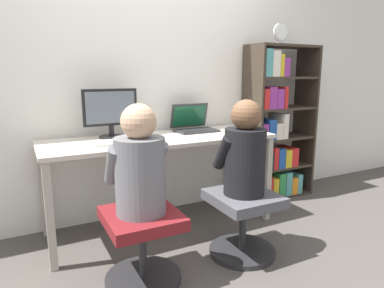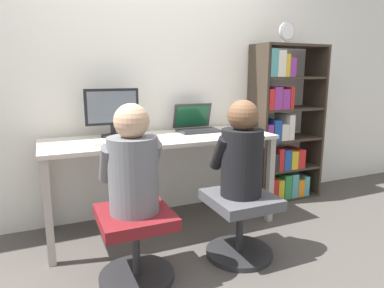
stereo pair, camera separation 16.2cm
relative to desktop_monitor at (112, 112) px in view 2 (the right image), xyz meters
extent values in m
plane|color=#4C4742|center=(0.35, -0.48, -0.95)|extent=(14.00, 14.00, 0.00)
cube|color=white|center=(0.35, 0.21, 0.35)|extent=(10.00, 0.05, 2.60)
cube|color=beige|center=(0.35, -0.17, -0.21)|extent=(1.82, 0.63, 0.03)
cube|color=#ADA497|center=(-0.52, -0.44, -0.59)|extent=(0.05, 0.05, 0.73)
cube|color=#ADA497|center=(1.22, -0.44, -0.59)|extent=(0.05, 0.05, 0.73)
cube|color=#ADA497|center=(-0.52, 0.11, -0.59)|extent=(0.05, 0.05, 0.73)
cube|color=#ADA497|center=(1.22, 0.11, -0.59)|extent=(0.05, 0.05, 0.73)
cylinder|color=black|center=(0.00, 0.00, -0.19)|extent=(0.19, 0.19, 0.01)
cylinder|color=black|center=(0.00, 0.00, -0.14)|extent=(0.04, 0.04, 0.08)
cube|color=black|center=(0.00, 0.00, 0.04)|extent=(0.42, 0.02, 0.28)
cube|color=slate|center=(0.00, -0.01, 0.04)|extent=(0.38, 0.01, 0.24)
cube|color=#2D2D30|center=(0.72, -0.06, -0.19)|extent=(0.35, 0.22, 0.02)
cube|color=black|center=(0.72, -0.06, -0.17)|extent=(0.31, 0.17, 0.00)
cube|color=#2D2D30|center=(0.72, 0.08, -0.07)|extent=(0.35, 0.07, 0.22)
cube|color=#144C2D|center=(0.72, 0.07, -0.07)|extent=(0.31, 0.05, 0.18)
cube|color=silver|center=(0.00, -0.25, -0.19)|extent=(0.40, 0.16, 0.02)
cube|color=#BAB8AD|center=(0.00, -0.25, -0.17)|extent=(0.37, 0.13, 0.00)
ellipsoid|color=#99999E|center=(0.26, -0.28, -0.18)|extent=(0.06, 0.11, 0.04)
cylinder|color=#262628|center=(-0.05, -0.82, -0.94)|extent=(0.47, 0.47, 0.04)
cylinder|color=#262628|center=(-0.05, -0.82, -0.75)|extent=(0.05, 0.05, 0.34)
cube|color=maroon|center=(-0.05, -0.82, -0.54)|extent=(0.43, 0.45, 0.07)
cylinder|color=#262628|center=(0.68, -0.83, -0.94)|extent=(0.47, 0.47, 0.04)
cylinder|color=#262628|center=(0.68, -0.83, -0.75)|extent=(0.05, 0.05, 0.34)
cube|color=#4C4C51|center=(0.68, -0.83, -0.54)|extent=(0.43, 0.45, 0.07)
cylinder|color=slate|center=(-0.05, -0.82, -0.28)|extent=(0.29, 0.29, 0.45)
sphere|color=tan|center=(-0.05, -0.82, 0.04)|extent=(0.20, 0.20, 0.20)
cylinder|color=slate|center=(-0.19, -0.76, -0.22)|extent=(0.08, 0.20, 0.25)
cylinder|color=slate|center=(0.09, -0.76, -0.22)|extent=(0.08, 0.20, 0.25)
cylinder|color=black|center=(0.68, -0.83, -0.28)|extent=(0.28, 0.28, 0.45)
sphere|color=brown|center=(0.68, -0.83, 0.03)|extent=(0.20, 0.20, 0.20)
cylinder|color=black|center=(0.55, -0.77, -0.22)|extent=(0.08, 0.20, 0.25)
cylinder|color=black|center=(0.82, -0.77, -0.22)|extent=(0.08, 0.20, 0.25)
cube|color=#382D23|center=(1.37, 0.01, -0.19)|extent=(0.02, 0.33, 1.53)
cube|color=#382D23|center=(2.06, 0.01, -0.19)|extent=(0.02, 0.33, 1.53)
cube|color=#382D23|center=(1.72, 0.01, -0.94)|extent=(0.67, 0.31, 0.02)
cube|color=#382D23|center=(1.72, 0.01, -0.64)|extent=(0.67, 0.31, 0.02)
cube|color=#382D23|center=(1.72, 0.01, -0.34)|extent=(0.67, 0.31, 0.02)
cube|color=#382D23|center=(1.72, 0.01, -0.04)|extent=(0.67, 0.31, 0.02)
cube|color=#382D23|center=(1.72, 0.01, 0.26)|extent=(0.67, 0.31, 0.02)
cube|color=#382D23|center=(1.72, 0.01, 0.56)|extent=(0.67, 0.31, 0.02)
cube|color=red|center=(1.43, -0.02, -0.85)|extent=(0.09, 0.25, 0.16)
cube|color=red|center=(1.51, -0.02, -0.82)|extent=(0.06, 0.26, 0.22)
cube|color=gold|center=(1.58, -0.05, -0.83)|extent=(0.07, 0.20, 0.20)
cube|color=#2D8C47|center=(1.67, -0.02, -0.81)|extent=(0.08, 0.26, 0.24)
cube|color=teal|center=(1.75, -0.01, -0.81)|extent=(0.08, 0.27, 0.24)
cube|color=orange|center=(1.83, -0.05, -0.84)|extent=(0.07, 0.20, 0.18)
cube|color=teal|center=(1.90, -0.04, -0.83)|extent=(0.06, 0.21, 0.20)
cube|color=#8C338C|center=(1.43, -0.03, -0.51)|extent=(0.08, 0.23, 0.24)
cube|color=#262628|center=(1.50, -0.05, -0.54)|extent=(0.06, 0.19, 0.17)
cube|color=red|center=(1.57, -0.03, -0.52)|extent=(0.06, 0.24, 0.22)
cube|color=#1E4C9E|center=(1.64, -0.06, -0.53)|extent=(0.08, 0.18, 0.20)
cube|color=gold|center=(1.73, -0.03, -0.54)|extent=(0.08, 0.24, 0.18)
cube|color=red|center=(1.81, -0.03, -0.54)|extent=(0.09, 0.24, 0.19)
cube|color=#8C338C|center=(1.42, -0.01, -0.25)|extent=(0.07, 0.28, 0.16)
cube|color=#1E4C9E|center=(1.51, -0.02, -0.23)|extent=(0.09, 0.27, 0.20)
cube|color=silver|center=(1.59, -0.05, -0.25)|extent=(0.08, 0.19, 0.15)
cube|color=silver|center=(1.67, -0.03, -0.21)|extent=(0.06, 0.25, 0.24)
cube|color=red|center=(1.42, -0.04, 0.07)|extent=(0.06, 0.21, 0.19)
cube|color=#8C338C|center=(1.49, -0.05, 0.07)|extent=(0.09, 0.20, 0.21)
cube|color=#8C338C|center=(1.58, -0.02, 0.06)|extent=(0.08, 0.25, 0.18)
cube|color=red|center=(1.65, -0.04, 0.07)|extent=(0.04, 0.23, 0.21)
cube|color=teal|center=(1.43, -0.02, 0.40)|extent=(0.08, 0.25, 0.25)
cube|color=silver|center=(1.51, -0.05, 0.39)|extent=(0.09, 0.20, 0.24)
cube|color=gold|center=(1.58, -0.03, 0.37)|extent=(0.04, 0.24, 0.21)
cube|color=#8C338C|center=(1.64, -0.02, 0.36)|extent=(0.07, 0.25, 0.17)
cube|color=#B2B2B7|center=(1.59, -0.09, 0.58)|extent=(0.06, 0.03, 0.02)
cylinder|color=#B2B2B7|center=(1.59, -0.09, 0.67)|extent=(0.17, 0.02, 0.17)
cylinder|color=white|center=(1.59, -0.11, 0.67)|extent=(0.14, 0.00, 0.14)
camera|label=1|loc=(-0.65, -2.65, 0.30)|focal=32.00mm
camera|label=2|loc=(-0.51, -2.72, 0.30)|focal=32.00mm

